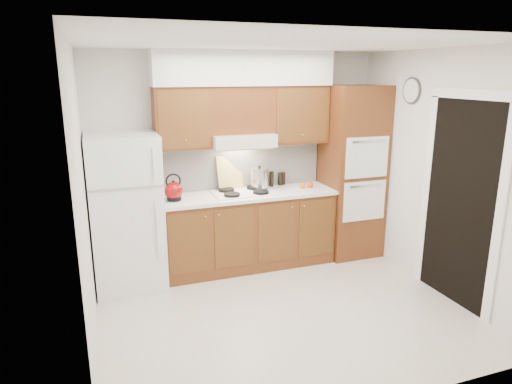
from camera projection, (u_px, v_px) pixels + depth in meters
floor at (283, 310)px, 4.65m from camera, size 3.60×3.60×0.00m
ceiling at (288, 43)px, 3.99m from camera, size 3.60×3.60×0.00m
wall_back at (238, 159)px, 5.69m from camera, size 3.60×0.02×2.60m
wall_left at (84, 205)px, 3.74m from camera, size 0.02×3.00×2.60m
wall_right at (439, 173)px, 4.91m from camera, size 0.02×3.00×2.60m
fridge at (126, 212)px, 5.02m from camera, size 0.75×0.72×1.72m
base_cabinets at (248, 231)px, 5.64m from camera, size 2.11×0.60×0.90m
countertop at (248, 195)px, 5.51m from camera, size 2.13×0.62×0.04m
backsplash at (240, 166)px, 5.71m from camera, size 2.11×0.03×0.56m
oven_cabinet at (351, 172)px, 5.91m from camera, size 0.70×0.65×2.20m
upper_cab_left at (182, 118)px, 5.17m from camera, size 0.63×0.33×0.70m
upper_cab_right at (297, 114)px, 5.63m from camera, size 0.73×0.33×0.70m
range_hood at (241, 140)px, 5.41m from camera, size 0.75×0.45×0.15m
upper_cab_over_hood at (240, 110)px, 5.37m from camera, size 0.75×0.33×0.55m
soffit at (244, 68)px, 5.26m from camera, size 2.13×0.36×0.40m
cooktop at (243, 192)px, 5.51m from camera, size 0.74×0.50×0.01m
doorway at (460, 204)px, 4.65m from camera, size 0.02×0.90×2.10m
wall_clock at (412, 91)px, 5.19m from camera, size 0.02×0.30×0.30m
kettle at (174, 191)px, 5.16m from camera, size 0.27×0.27×0.21m
cutting_board at (230, 173)px, 5.65m from camera, size 0.35×0.18×0.44m
stock_pot at (259, 178)px, 5.66m from camera, size 0.23×0.23×0.23m
condiment_a at (272, 179)px, 5.81m from camera, size 0.07×0.07×0.19m
condiment_b at (283, 178)px, 5.91m from camera, size 0.06×0.06×0.16m
condiment_c at (280, 179)px, 5.88m from camera, size 0.06×0.06×0.17m
orange_near at (310, 185)px, 5.76m from camera, size 0.09×0.09×0.08m
orange_far at (302, 185)px, 5.74m from camera, size 0.08×0.08×0.07m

